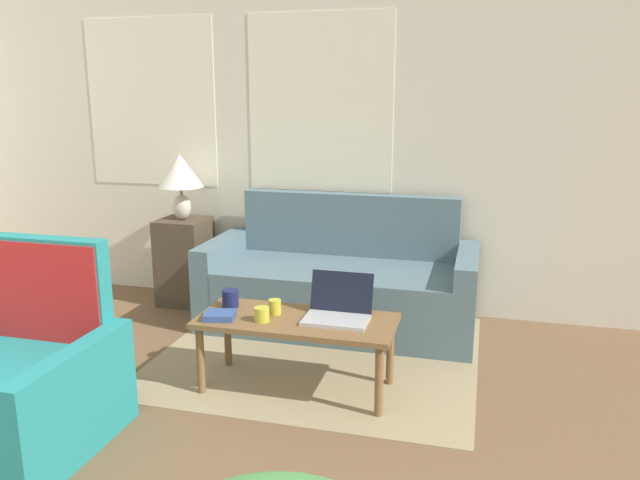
{
  "coord_description": "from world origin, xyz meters",
  "views": [
    {
      "loc": [
        1.83,
        -0.39,
        1.63
      ],
      "look_at": [
        0.87,
        3.2,
        0.75
      ],
      "focal_mm": 35.0,
      "sensor_mm": 36.0,
      "label": 1
    }
  ],
  "objects_px": {
    "armchair": "(13,387)",
    "cup_yellow": "(262,314)",
    "couch": "(341,286)",
    "laptop": "(338,309)",
    "book_red": "(220,315)",
    "cup_navy": "(230,298)",
    "cup_white": "(275,307)",
    "table_lamp": "(180,175)",
    "coffee_table": "(297,327)"
  },
  "relations": [
    {
      "from": "armchair",
      "to": "cup_yellow",
      "type": "bearing_deg",
      "value": 37.49
    },
    {
      "from": "couch",
      "to": "cup_yellow",
      "type": "distance_m",
      "value": 1.17
    },
    {
      "from": "laptop",
      "to": "book_red",
      "type": "height_order",
      "value": "laptop"
    },
    {
      "from": "couch",
      "to": "cup_yellow",
      "type": "bearing_deg",
      "value": -98.65
    },
    {
      "from": "cup_navy",
      "to": "cup_white",
      "type": "height_order",
      "value": "cup_navy"
    },
    {
      "from": "armchair",
      "to": "cup_yellow",
      "type": "relative_size",
      "value": 11.27
    },
    {
      "from": "table_lamp",
      "to": "cup_navy",
      "type": "distance_m",
      "value": 1.51
    },
    {
      "from": "couch",
      "to": "coffee_table",
      "type": "height_order",
      "value": "couch"
    },
    {
      "from": "table_lamp",
      "to": "coffee_table",
      "type": "xyz_separation_m",
      "value": [
        1.29,
        -1.2,
        -0.65
      ]
    },
    {
      "from": "table_lamp",
      "to": "coffee_table",
      "type": "height_order",
      "value": "table_lamp"
    },
    {
      "from": "laptop",
      "to": "cup_yellow",
      "type": "bearing_deg",
      "value": -159.68
    },
    {
      "from": "cup_navy",
      "to": "armchair",
      "type": "bearing_deg",
      "value": -128.16
    },
    {
      "from": "couch",
      "to": "table_lamp",
      "type": "xyz_separation_m",
      "value": [
        -1.29,
        0.14,
        0.74
      ]
    },
    {
      "from": "table_lamp",
      "to": "book_red",
      "type": "bearing_deg",
      "value": -56.16
    },
    {
      "from": "cup_white",
      "to": "couch",
      "type": "bearing_deg",
      "value": 82.0
    },
    {
      "from": "cup_yellow",
      "to": "cup_navy",
      "type": "bearing_deg",
      "value": 146.19
    },
    {
      "from": "couch",
      "to": "cup_yellow",
      "type": "relative_size",
      "value": 22.83
    },
    {
      "from": "cup_navy",
      "to": "cup_yellow",
      "type": "height_order",
      "value": "cup_navy"
    },
    {
      "from": "cup_navy",
      "to": "cup_white",
      "type": "xyz_separation_m",
      "value": [
        0.29,
        -0.04,
        -0.01
      ]
    },
    {
      "from": "cup_yellow",
      "to": "book_red",
      "type": "height_order",
      "value": "cup_yellow"
    },
    {
      "from": "armchair",
      "to": "table_lamp",
      "type": "bearing_deg",
      "value": 93.73
    },
    {
      "from": "cup_navy",
      "to": "cup_yellow",
      "type": "bearing_deg",
      "value": -33.81
    },
    {
      "from": "laptop",
      "to": "table_lamp",
      "type": "bearing_deg",
      "value": 142.88
    },
    {
      "from": "cup_yellow",
      "to": "cup_white",
      "type": "height_order",
      "value": "cup_white"
    },
    {
      "from": "table_lamp",
      "to": "laptop",
      "type": "xyz_separation_m",
      "value": [
        1.51,
        -1.14,
        -0.55
      ]
    },
    {
      "from": "armchair",
      "to": "book_red",
      "type": "relative_size",
      "value": 4.97
    },
    {
      "from": "cup_white",
      "to": "table_lamp",
      "type": "bearing_deg",
      "value": 134.7
    },
    {
      "from": "laptop",
      "to": "cup_navy",
      "type": "xyz_separation_m",
      "value": [
        -0.65,
        0.03,
        -0.0
      ]
    },
    {
      "from": "table_lamp",
      "to": "cup_white",
      "type": "relative_size",
      "value": 6.07
    },
    {
      "from": "laptop",
      "to": "coffee_table",
      "type": "bearing_deg",
      "value": -165.92
    },
    {
      "from": "armchair",
      "to": "cup_white",
      "type": "distance_m",
      "value": 1.36
    },
    {
      "from": "couch",
      "to": "coffee_table",
      "type": "distance_m",
      "value": 1.06
    },
    {
      "from": "couch",
      "to": "cup_yellow",
      "type": "xyz_separation_m",
      "value": [
        -0.17,
        -1.15,
        0.18
      ]
    },
    {
      "from": "couch",
      "to": "cup_white",
      "type": "bearing_deg",
      "value": -98.0
    },
    {
      "from": "laptop",
      "to": "cup_navy",
      "type": "relative_size",
      "value": 3.42
    },
    {
      "from": "coffee_table",
      "to": "cup_white",
      "type": "relative_size",
      "value": 13.22
    },
    {
      "from": "cup_navy",
      "to": "cup_white",
      "type": "distance_m",
      "value": 0.29
    },
    {
      "from": "table_lamp",
      "to": "cup_white",
      "type": "xyz_separation_m",
      "value": [
        1.15,
        -1.16,
        -0.56
      ]
    },
    {
      "from": "couch",
      "to": "book_red",
      "type": "height_order",
      "value": "couch"
    },
    {
      "from": "couch",
      "to": "cup_white",
      "type": "height_order",
      "value": "couch"
    },
    {
      "from": "couch",
      "to": "armchair",
      "type": "relative_size",
      "value": 2.03
    },
    {
      "from": "cup_navy",
      "to": "book_red",
      "type": "relative_size",
      "value": 0.55
    },
    {
      "from": "coffee_table",
      "to": "cup_white",
      "type": "distance_m",
      "value": 0.17
    },
    {
      "from": "table_lamp",
      "to": "book_red",
      "type": "xyz_separation_m",
      "value": [
        0.88,
        -1.31,
        -0.58
      ]
    },
    {
      "from": "couch",
      "to": "armchair",
      "type": "xyz_separation_m",
      "value": [
        -1.16,
        -1.9,
        -0.01
      ]
    },
    {
      "from": "laptop",
      "to": "cup_white",
      "type": "bearing_deg",
      "value": -177.1
    },
    {
      "from": "cup_yellow",
      "to": "book_red",
      "type": "relative_size",
      "value": 0.44
    },
    {
      "from": "couch",
      "to": "cup_white",
      "type": "relative_size",
      "value": 22.87
    },
    {
      "from": "table_lamp",
      "to": "laptop",
      "type": "relative_size",
      "value": 1.43
    },
    {
      "from": "cup_yellow",
      "to": "laptop",
      "type": "bearing_deg",
      "value": 20.32
    }
  ]
}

